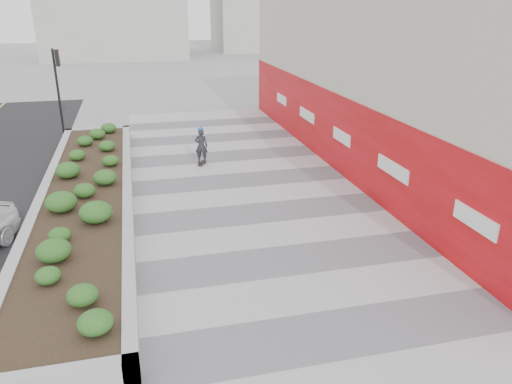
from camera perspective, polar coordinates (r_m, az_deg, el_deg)
The scene contains 7 objects.
ground at distance 11.82m, azimuth 6.88°, elevation -11.77°, with size 160.00×160.00×0.00m, color gray.
walkway at distance 14.29m, azimuth 2.68°, elevation -5.47°, with size 8.00×36.00×0.01m, color #A8A8AD.
building at distance 21.25m, azimuth 16.89°, elevation 13.70°, with size 6.04×24.08×8.00m.
planter at distance 17.38m, azimuth -18.92°, elevation -0.18°, with size 3.00×18.00×0.90m.
traffic_signal_near at distance 27.20m, azimuth -21.70°, elevation 11.97°, with size 0.33×0.28×4.20m.
manhole_cover at distance 14.42m, azimuth 4.59°, elevation -5.25°, with size 0.44×0.44×0.01m, color #595654.
skateboarder at distance 20.68m, azimuth -6.27°, elevation 5.28°, with size 0.60×0.74×1.58m.
Camera 1 is at (-3.72, -9.23, 6.38)m, focal length 35.00 mm.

